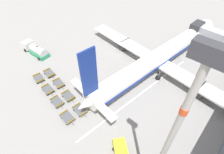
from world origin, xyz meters
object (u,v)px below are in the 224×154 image
object	(u,v)px
baggage_dolly_row_mid_a_col_b	(59,84)
apron_light_mast	(168,143)
baggage_dolly_row_mid_a_col_c	(68,96)
baggage_dolly_row_mid_a_col_d	(80,110)
fuel_tanker_secondary	(36,50)
baggage_dolly_row_mid_a_col_a	(49,73)
airplane	(160,56)
baggage_dolly_row_near_col_c	(57,102)
baggage_dolly_row_near_col_d	(67,118)
baggage_dolly_row_near_col_a	(39,78)
baggage_dolly_row_near_col_b	(48,90)

from	to	relation	value
baggage_dolly_row_mid_a_col_b	apron_light_mast	xyz separation A→B (m)	(25.35, -3.94, 13.33)
baggage_dolly_row_mid_a_col_c	apron_light_mast	xyz separation A→B (m)	(20.96, -3.10, 13.33)
baggage_dolly_row_mid_a_col_c	baggage_dolly_row_mid_a_col_d	world-z (taller)	same
fuel_tanker_secondary	baggage_dolly_row_mid_a_col_a	xyz separation A→B (m)	(9.45, -2.55, -0.71)
baggage_dolly_row_mid_a_col_b	apron_light_mast	size ratio (longest dim) A/B	0.14
baggage_dolly_row_mid_a_col_c	baggage_dolly_row_mid_a_col_d	size ratio (longest dim) A/B	1.00
baggage_dolly_row_mid_a_col_b	airplane	bearing A→B (deg)	57.07
baggage_dolly_row_near_col_c	baggage_dolly_row_mid_a_col_c	xyz separation A→B (m)	(0.46, 2.41, 0.00)
baggage_dolly_row_near_col_d	baggage_dolly_row_mid_a_col_b	bearing A→B (deg)	153.59
airplane	baggage_dolly_row_mid_a_col_c	xyz separation A→B (m)	(-8.47, -20.69, -2.60)
baggage_dolly_row_near_col_a	baggage_dolly_row_mid_a_col_c	bearing A→B (deg)	7.55
fuel_tanker_secondary	baggage_dolly_row_near_col_b	bearing A→B (deg)	-22.68
baggage_dolly_row_near_col_a	baggage_dolly_row_mid_a_col_a	size ratio (longest dim) A/B	1.01
baggage_dolly_row_mid_a_col_d	fuel_tanker_secondary	bearing A→B (deg)	168.46
apron_light_mast	baggage_dolly_row_near_col_a	bearing A→B (deg)	176.40
baggage_dolly_row_near_col_a	baggage_dolly_row_near_col_b	xyz separation A→B (m)	(4.49, -0.55, 0.00)
baggage_dolly_row_near_col_c	baggage_dolly_row_mid_a_col_a	bearing A→B (deg)	155.50
baggage_dolly_row_near_col_a	baggage_dolly_row_mid_a_col_a	world-z (taller)	same
airplane	baggage_dolly_row_mid_a_col_c	world-z (taller)	airplane
baggage_dolly_row_near_col_b	baggage_dolly_row_near_col_d	bearing A→B (deg)	-10.27
baggage_dolly_row_mid_a_col_a	baggage_dolly_row_near_col_b	bearing A→B (deg)	-37.10
baggage_dolly_row_mid_a_col_d	apron_light_mast	xyz separation A→B (m)	(16.56, -2.41, 13.33)
baggage_dolly_row_near_col_b	baggage_dolly_row_near_col_d	world-z (taller)	same
baggage_dolly_row_near_col_d	baggage_dolly_row_mid_a_col_a	bearing A→B (deg)	159.78
baggage_dolly_row_near_col_b	baggage_dolly_row_near_col_c	world-z (taller)	same
baggage_dolly_row_mid_a_col_a	apron_light_mast	bearing A→B (deg)	-8.56
baggage_dolly_row_near_col_d	baggage_dolly_row_mid_a_col_c	bearing A→B (deg)	140.05
baggage_dolly_row_mid_a_col_b	baggage_dolly_row_near_col_b	bearing A→B (deg)	-95.21
baggage_dolly_row_mid_a_col_c	fuel_tanker_secondary	bearing A→B (deg)	167.84
baggage_dolly_row_near_col_b	baggage_dolly_row_mid_a_col_b	size ratio (longest dim) A/B	0.99
fuel_tanker_secondary	airplane	bearing A→B (deg)	32.13
baggage_dolly_row_mid_a_col_a	baggage_dolly_row_mid_a_col_d	xyz separation A→B (m)	(13.17, -2.07, 0.00)
baggage_dolly_row_mid_a_col_b	baggage_dolly_row_mid_a_col_c	distance (m)	4.47
baggage_dolly_row_near_col_a	apron_light_mast	distance (m)	32.95
baggage_dolly_row_near_col_b	baggage_dolly_row_mid_a_col_a	xyz separation A→B (m)	(-4.14, 3.13, 0.00)
fuel_tanker_secondary	baggage_dolly_row_near_col_d	size ratio (longest dim) A/B	2.55
airplane	baggage_dolly_row_near_col_c	bearing A→B (deg)	-111.12
baggage_dolly_row_near_col_b	baggage_dolly_row_mid_a_col_a	size ratio (longest dim) A/B	1.00
baggage_dolly_row_near_col_a	baggage_dolly_row_near_col_b	size ratio (longest dim) A/B	1.01
baggage_dolly_row_near_col_d	baggage_dolly_row_mid_a_col_b	world-z (taller)	same
baggage_dolly_row_near_col_b	baggage_dolly_row_mid_a_col_a	distance (m)	5.19
airplane	baggage_dolly_row_near_col_c	distance (m)	24.90
airplane	apron_light_mast	bearing A→B (deg)	-62.30
baggage_dolly_row_near_col_b	baggage_dolly_row_mid_a_col_c	distance (m)	4.95
baggage_dolly_row_near_col_b	baggage_dolly_row_near_col_d	distance (m)	8.72
baggage_dolly_row_near_col_b	baggage_dolly_row_near_col_c	xyz separation A→B (m)	(4.17, -0.66, 0.00)
baggage_dolly_row_mid_a_col_b	baggage_dolly_row_mid_a_col_c	size ratio (longest dim) A/B	1.00
baggage_dolly_row_near_col_c	baggage_dolly_row_near_col_d	size ratio (longest dim) A/B	1.00
baggage_dolly_row_near_col_c	apron_light_mast	bearing A→B (deg)	-1.84
airplane	baggage_dolly_row_mid_a_col_d	size ratio (longest dim) A/B	13.66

